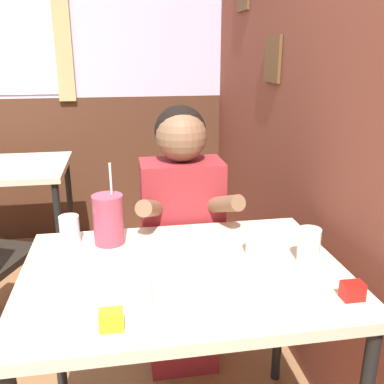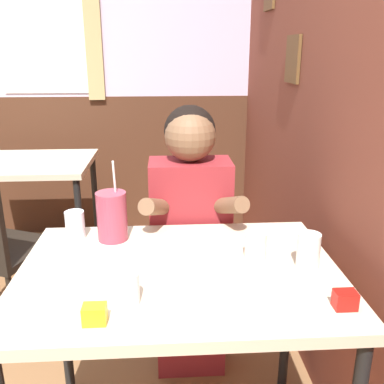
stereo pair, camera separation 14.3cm
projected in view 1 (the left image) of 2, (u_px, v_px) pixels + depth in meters
The scene contains 11 objects.
brick_wall_right at pixel (287, 68), 2.06m from camera, with size 0.08×4.56×2.70m.
back_wall at pixel (56, 61), 3.09m from camera, with size 5.40×0.09×2.70m.
main_table at pixel (184, 291), 1.37m from camera, with size 1.01×0.72×0.77m.
person_seated at pixel (182, 239), 1.85m from camera, with size 0.42×0.41×1.22m.
cocktail_pitcher at pixel (108, 219), 1.51m from camera, with size 0.11×0.11×0.30m.
glass_near_pitcher at pixel (70, 230), 1.52m from camera, with size 0.07×0.07×0.10m.
glass_center at pixel (309, 245), 1.39m from camera, with size 0.07×0.07×0.11m.
glass_far_side at pixel (256, 242), 1.43m from camera, with size 0.07×0.07×0.09m.
glass_by_brick at pixel (140, 291), 1.14m from camera, with size 0.07×0.07×0.09m.
condiment_ketchup at pixel (353, 291), 1.18m from camera, with size 0.06×0.04×0.05m.
condiment_mustard at pixel (111, 320), 1.05m from camera, with size 0.06×0.04×0.05m.
Camera 1 is at (0.42, -0.76, 1.43)m, focal length 40.00 mm.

